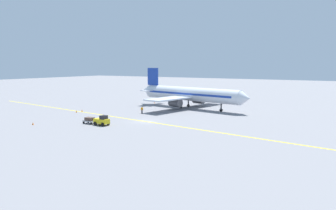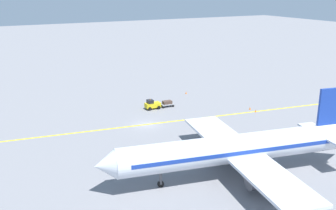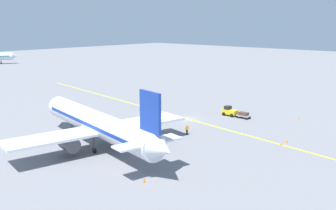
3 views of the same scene
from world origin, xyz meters
The scene contains 9 objects.
ground_plane centered at (0.00, 0.00, 0.00)m, with size 400.00×400.00×0.00m, color slate.
apron_yellow_centreline centered at (0.00, 0.00, 0.00)m, with size 0.40×120.00×0.01m, color yellow.
airplane_at_gate centered at (-23.02, -2.04, 3.71)m, with size 28.48×35.40×10.60m.
baggage_tug_white centered at (7.74, -4.81, 0.90)m, with size 1.79×3.02×2.11m.
baggage_cart_trailing centered at (7.69, -8.11, 0.76)m, with size 1.44×2.62×1.24m.
ground_crew_worker centered at (-8.48, -7.08, 0.91)m, with size 0.51×0.37×1.68m.
traffic_cone_near_nose centered at (-1.55, -21.70, 0.28)m, with size 0.32×0.32×0.55m, color orange.
traffic_cone_mid_apron centered at (14.47, -16.45, 0.28)m, with size 0.32×0.32×0.55m, color orange.
traffic_cone_far_edge centered at (-3.33, -21.63, 0.28)m, with size 0.32×0.32×0.55m, color orange.
Camera 2 is at (-59.36, 26.83, 23.35)m, focal length 42.00 mm.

